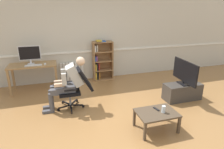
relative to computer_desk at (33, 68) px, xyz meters
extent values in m
plane|color=olive|center=(1.76, -2.15, -0.65)|extent=(18.00, 18.00, 0.00)
cube|color=beige|center=(1.76, 0.50, 0.70)|extent=(12.00, 0.10, 2.70)
cube|color=white|center=(1.76, 0.44, 0.27)|extent=(12.00, 0.03, 0.05)
cube|color=#9E7547|center=(-0.60, -0.27, -0.29)|extent=(0.06, 0.06, 0.72)
cube|color=#9E7547|center=(0.60, -0.27, -0.29)|extent=(0.06, 0.06, 0.72)
cube|color=#9E7547|center=(0.60, 0.27, -0.29)|extent=(0.06, 0.06, 0.72)
cube|color=#9E7547|center=(-0.60, 0.27, -0.29)|extent=(0.06, 0.06, 0.72)
cube|color=#9E7547|center=(0.00, 0.00, 0.09)|extent=(1.27, 0.61, 0.04)
cube|color=silver|center=(-0.04, 0.06, 0.12)|extent=(0.18, 0.14, 0.01)
cube|color=silver|center=(-0.04, 0.08, 0.17)|extent=(0.04, 0.02, 0.10)
cube|color=silver|center=(-0.04, 0.08, 0.42)|extent=(0.58, 0.02, 0.39)
cube|color=black|center=(-0.04, 0.07, 0.42)|extent=(0.53, 0.00, 0.35)
cube|color=white|center=(0.04, -0.14, 0.12)|extent=(0.44, 0.12, 0.02)
cube|color=white|center=(0.34, -0.12, 0.13)|extent=(0.06, 0.10, 0.03)
cube|color=olive|center=(1.77, 0.27, -0.02)|extent=(0.03, 0.28, 1.24)
cube|color=olive|center=(2.38, 0.27, -0.02)|extent=(0.03, 0.28, 1.24)
cube|color=olive|center=(2.07, 0.41, -0.02)|extent=(0.60, 0.02, 1.24)
cube|color=olive|center=(2.07, 0.27, -0.63)|extent=(0.57, 0.28, 0.03)
cube|color=olive|center=(2.07, 0.27, -0.33)|extent=(0.57, 0.28, 0.03)
cube|color=olive|center=(2.07, 0.27, -0.02)|extent=(0.57, 0.28, 0.03)
cube|color=olive|center=(2.07, 0.27, 0.28)|extent=(0.57, 0.28, 0.03)
cube|color=olive|center=(2.07, 0.27, 0.58)|extent=(0.57, 0.28, 0.03)
cube|color=gold|center=(1.82, 0.26, -0.50)|extent=(0.05, 0.19, 0.23)
cube|color=gold|center=(1.82, 0.25, -0.21)|extent=(0.04, 0.19, 0.20)
cube|color=#2D519E|center=(1.82, 0.27, 0.07)|extent=(0.04, 0.19, 0.15)
cube|color=white|center=(1.82, 0.26, 0.39)|extent=(0.04, 0.19, 0.19)
cube|color=black|center=(1.88, 0.26, -0.50)|extent=(0.03, 0.19, 0.23)
cube|color=black|center=(1.87, 0.26, -0.21)|extent=(0.03, 0.19, 0.22)
cube|color=#89428E|center=(1.87, 0.29, 0.07)|extent=(0.04, 0.19, 0.16)
cube|color=beige|center=(1.89, 0.28, 0.40)|extent=(0.03, 0.19, 0.21)
cube|color=orange|center=(1.94, 0.28, -0.50)|extent=(0.03, 0.19, 0.23)
cube|color=red|center=(1.93, 0.29, -0.20)|extent=(0.03, 0.19, 0.23)
cube|color=#2D519E|center=(2.08, 0.26, 0.61)|extent=(0.16, 0.22, 0.02)
cube|color=gold|center=(1.95, 0.24, 0.63)|extent=(0.16, 0.22, 0.02)
cube|color=white|center=(0.77, 0.39, -0.34)|extent=(0.07, 0.08, 0.61)
cube|color=white|center=(0.86, 0.39, -0.34)|extent=(0.07, 0.08, 0.61)
cube|color=white|center=(0.95, 0.39, -0.34)|extent=(0.07, 0.08, 0.61)
cube|color=white|center=(1.04, 0.39, -0.34)|extent=(0.07, 0.08, 0.61)
cube|color=white|center=(1.14, 0.39, -0.34)|extent=(0.07, 0.08, 0.61)
cube|color=white|center=(1.23, 0.39, -0.34)|extent=(0.07, 0.08, 0.61)
cube|color=white|center=(1.32, 0.39, -0.34)|extent=(0.07, 0.08, 0.61)
cube|color=white|center=(1.41, 0.39, -0.34)|extent=(0.07, 0.08, 0.61)
cube|color=black|center=(0.86, -1.51, -0.58)|extent=(0.04, 0.30, 0.02)
cylinder|color=black|center=(0.86, -1.66, -0.62)|extent=(0.02, 0.06, 0.06)
cube|color=black|center=(1.01, -1.41, -0.58)|extent=(0.30, 0.13, 0.02)
cylinder|color=black|center=(1.15, -1.46, -0.62)|extent=(0.06, 0.04, 0.06)
cube|color=black|center=(0.95, -1.24, -0.58)|extent=(0.21, 0.26, 0.02)
cylinder|color=black|center=(1.04, -1.12, -0.62)|extent=(0.05, 0.06, 0.06)
cube|color=black|center=(0.78, -1.24, -0.58)|extent=(0.20, 0.27, 0.02)
cylinder|color=black|center=(0.69, -1.12, -0.62)|extent=(0.05, 0.06, 0.06)
cube|color=black|center=(0.72, -1.41, -0.58)|extent=(0.30, 0.12, 0.02)
cylinder|color=black|center=(0.58, -1.45, -0.62)|extent=(0.06, 0.04, 0.06)
cylinder|color=gray|center=(0.86, -1.36, -0.42)|extent=(0.05, 0.05, 0.30)
cube|color=black|center=(0.86, -1.36, -0.23)|extent=(0.47, 0.47, 0.07)
cube|color=black|center=(1.23, -1.37, 0.04)|extent=(0.33, 0.44, 0.52)
cube|color=black|center=(0.89, -1.10, -0.09)|extent=(0.28, 0.05, 0.03)
cube|color=black|center=(0.88, -1.62, -0.09)|extent=(0.28, 0.05, 0.03)
cube|color=#4C4C51|center=(0.86, -1.36, -0.13)|extent=(0.26, 0.34, 0.14)
cube|color=#B2B2AD|center=(1.01, -1.36, 0.16)|extent=(0.39, 0.34, 0.52)
sphere|color=beige|center=(1.15, -1.36, 0.46)|extent=(0.20, 0.20, 0.20)
cube|color=black|center=(0.58, -1.36, -0.03)|extent=(0.15, 0.04, 0.02)
cube|color=#4C4C51|center=(0.66, -1.26, -0.16)|extent=(0.42, 0.14, 0.13)
cylinder|color=#4C4C51|center=(0.45, -1.26, -0.42)|extent=(0.10, 0.10, 0.46)
cube|color=#4C4C51|center=(0.35, -1.25, -0.62)|extent=(0.22, 0.09, 0.06)
cube|color=#4C4C51|center=(0.65, -1.46, -0.16)|extent=(0.42, 0.14, 0.13)
cylinder|color=#4C4C51|center=(0.45, -1.46, -0.42)|extent=(0.10, 0.10, 0.46)
cube|color=#4C4C51|center=(0.35, -1.45, -0.62)|extent=(0.22, 0.09, 0.06)
cube|color=#B2B2AD|center=(0.77, -1.20, 0.14)|extent=(0.10, 0.08, 0.26)
cube|color=beige|center=(0.67, -1.26, -0.01)|extent=(0.24, 0.07, 0.07)
cube|color=#B2B2AD|center=(0.76, -1.52, 0.14)|extent=(0.10, 0.08, 0.26)
cube|color=beige|center=(0.66, -1.45, -0.01)|extent=(0.24, 0.07, 0.07)
cube|color=#3D3833|center=(3.64, -1.75, -0.43)|extent=(0.94, 0.40, 0.42)
cube|color=black|center=(3.64, -1.75, -0.21)|extent=(0.22, 0.33, 0.02)
cylinder|color=black|center=(3.64, -1.75, -0.18)|extent=(0.04, 0.04, 0.05)
cube|color=black|center=(3.64, -1.75, 0.11)|extent=(0.09, 0.94, 0.53)
cube|color=white|center=(3.67, -1.75, 0.11)|extent=(0.05, 0.88, 0.48)
cube|color=#4C3D2D|center=(2.01, -2.94, -0.47)|extent=(0.04, 0.04, 0.34)
cube|color=#4C3D2D|center=(2.71, -2.94, -0.47)|extent=(0.04, 0.04, 0.34)
cube|color=#4C3D2D|center=(2.71, -2.47, -0.47)|extent=(0.04, 0.04, 0.34)
cube|color=#4C3D2D|center=(2.01, -2.47, -0.47)|extent=(0.04, 0.04, 0.34)
cube|color=#4C3D2D|center=(2.36, -2.70, -0.29)|extent=(0.75, 0.53, 0.03)
cylinder|color=silver|center=(2.47, -2.75, -0.20)|extent=(0.07, 0.07, 0.14)
cube|color=black|center=(2.40, -2.61, -0.26)|extent=(0.07, 0.15, 0.02)
camera|label=1|loc=(0.65, -5.43, 1.57)|focal=30.22mm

